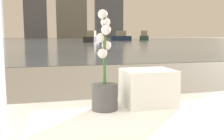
% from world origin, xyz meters
% --- Properties ---
extents(potted_orchid, '(0.11, 0.11, 0.42)m').
position_xyz_m(potted_orchid, '(-0.44, 0.93, 0.64)').
color(potted_orchid, '#4C4C4C').
rests_on(potted_orchid, bathtub).
extents(towel_stack, '(0.22, 0.19, 0.16)m').
position_xyz_m(towel_stack, '(-0.23, 0.96, 0.61)').
color(towel_stack, white).
rests_on(towel_stack, bathtub).
extents(harbor_water, '(180.00, 110.00, 0.01)m').
position_xyz_m(harbor_water, '(0.00, 62.00, 0.01)').
color(harbor_water, slate).
rests_on(harbor_water, ground_plane).
extents(harbor_boat_0, '(2.91, 4.55, 1.61)m').
position_xyz_m(harbor_boat_0, '(5.20, 35.54, 0.58)').
color(harbor_boat_0, '#2D2D33').
rests_on(harbor_boat_0, harbor_water).
extents(harbor_boat_1, '(2.92, 5.27, 1.88)m').
position_xyz_m(harbor_boat_1, '(12.90, 47.13, 0.67)').
color(harbor_boat_1, navy).
rests_on(harbor_boat_1, harbor_water).
extents(harbor_boat_2, '(3.59, 5.58, 1.98)m').
position_xyz_m(harbor_boat_2, '(18.75, 49.79, 0.71)').
color(harbor_boat_2, '#335647').
rests_on(harbor_boat_2, harbor_water).
extents(skyline_tower_3, '(13.46, 7.53, 32.95)m').
position_xyz_m(skyline_tower_3, '(9.43, 118.00, 16.48)').
color(skyline_tower_3, gray).
rests_on(skyline_tower_3, ground_plane).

